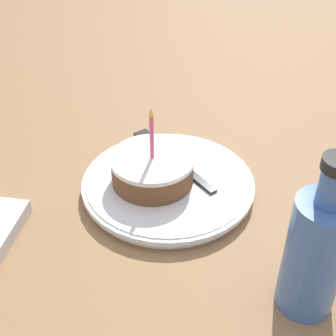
# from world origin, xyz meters

# --- Properties ---
(ground_plane) EXTENTS (2.40, 2.40, 0.04)m
(ground_plane) POSITION_xyz_m (0.00, 0.00, -0.02)
(ground_plane) COLOR olive
(ground_plane) RESTS_ON ground
(plate) EXTENTS (0.25, 0.25, 0.02)m
(plate) POSITION_xyz_m (-0.01, -0.02, 0.01)
(plate) COLOR silver
(plate) RESTS_ON ground_plane
(cake_slice) EXTENTS (0.12, 0.12, 0.12)m
(cake_slice) POSITION_xyz_m (0.01, -0.01, 0.04)
(cake_slice) COLOR brown
(cake_slice) RESTS_ON plate
(fork) EXTENTS (0.15, 0.15, 0.00)m
(fork) POSITION_xyz_m (-0.00, -0.07, 0.02)
(fork) COLOR #262626
(fork) RESTS_ON plate
(bottle) EXTENTS (0.06, 0.06, 0.20)m
(bottle) POSITION_xyz_m (-0.19, 0.15, 0.08)
(bottle) COLOR #3F66A5
(bottle) RESTS_ON ground_plane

